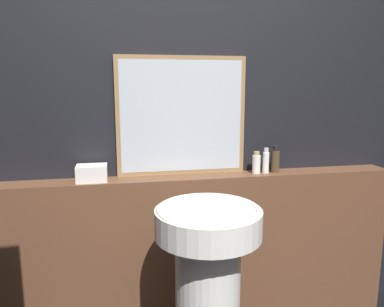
# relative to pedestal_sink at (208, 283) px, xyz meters

# --- Properties ---
(wall_back) EXTENTS (8.00, 0.06, 2.50)m
(wall_back) POSITION_rel_pedestal_sink_xyz_m (0.07, 0.60, 0.69)
(wall_back) COLOR black
(wall_back) RESTS_ON ground_plane
(vanity_counter) EXTENTS (2.43, 0.17, 0.97)m
(vanity_counter) POSITION_rel_pedestal_sink_xyz_m (0.07, 0.48, -0.07)
(vanity_counter) COLOR brown
(vanity_counter) RESTS_ON ground_plane
(pedestal_sink) EXTENTS (0.51, 0.51, 0.94)m
(pedestal_sink) POSITION_rel_pedestal_sink_xyz_m (0.00, 0.00, 0.00)
(pedestal_sink) COLOR white
(pedestal_sink) RESTS_ON ground_plane
(mirror) EXTENTS (0.77, 0.03, 0.70)m
(mirror) POSITION_rel_pedestal_sink_xyz_m (-0.03, 0.55, 0.77)
(mirror) COLOR #937047
(mirror) RESTS_ON vanity_counter
(towel_stack) EXTENTS (0.17, 0.12, 0.09)m
(towel_stack) POSITION_rel_pedestal_sink_xyz_m (-0.56, 0.48, 0.46)
(towel_stack) COLOR silver
(towel_stack) RESTS_ON vanity_counter
(shampoo_bottle) EXTENTS (0.05, 0.05, 0.13)m
(shampoo_bottle) POSITION_rel_pedestal_sink_xyz_m (0.42, 0.48, 0.48)
(shampoo_bottle) COLOR white
(shampoo_bottle) RESTS_ON vanity_counter
(conditioner_bottle) EXTENTS (0.04, 0.04, 0.15)m
(conditioner_bottle) POSITION_rel_pedestal_sink_xyz_m (0.48, 0.48, 0.49)
(conditioner_bottle) COLOR white
(conditioner_bottle) RESTS_ON vanity_counter
(lotion_bottle) EXTENTS (0.05, 0.05, 0.16)m
(lotion_bottle) POSITION_rel_pedestal_sink_xyz_m (0.54, 0.48, 0.49)
(lotion_bottle) COLOR #4C3823
(lotion_bottle) RESTS_ON vanity_counter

